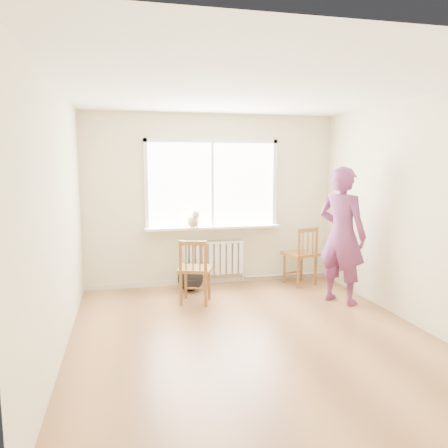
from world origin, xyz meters
TOP-DOWN VIEW (x-y plane):
  - floor at (0.00, 0.00)m, footprint 4.50×4.50m
  - ceiling at (0.00, 0.00)m, footprint 4.50×4.50m
  - back_wall at (0.00, 2.25)m, footprint 4.00×0.01m
  - window at (0.00, 2.22)m, footprint 2.12×0.05m
  - windowsill at (0.00, 2.14)m, footprint 2.15×0.22m
  - radiator at (0.00, 2.16)m, footprint 1.00×0.12m
  - heating_pipe at (1.25, 2.19)m, footprint 1.40×0.04m
  - baseboard at (0.00, 2.23)m, footprint 4.00×0.03m
  - chair_left at (-0.44, 1.26)m, footprint 0.56×0.55m
  - chair_right at (1.38, 1.81)m, footprint 0.57×0.55m
  - person at (1.55, 0.87)m, footprint 0.75×0.82m
  - cat at (-0.34, 2.05)m, footprint 0.24×0.43m
  - backpack at (-0.41, 1.88)m, footprint 0.46×0.40m

SIDE VIEW (x-z plane):
  - floor at x=0.00m, z-range 0.00..0.00m
  - baseboard at x=0.00m, z-range 0.00..0.08m
  - heating_pipe at x=1.25m, z-range 0.06..0.10m
  - backpack at x=-0.41m, z-range 0.00..0.39m
  - radiator at x=0.00m, z-range 0.16..0.71m
  - chair_left at x=-0.44m, z-range 0.00..0.91m
  - chair_right at x=1.38m, z-range 0.00..0.94m
  - windowsill at x=0.00m, z-range 0.91..0.95m
  - person at x=1.55m, z-range 0.00..1.89m
  - cat at x=-0.34m, z-range 0.92..1.22m
  - back_wall at x=0.00m, z-range 0.00..2.70m
  - window at x=0.00m, z-range 0.95..2.37m
  - ceiling at x=0.00m, z-range 2.70..2.70m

